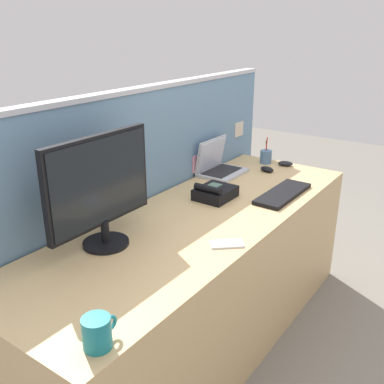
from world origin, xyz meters
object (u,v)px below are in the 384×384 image
Objects in this scene: desk_phone at (215,193)px; keyboard_main at (283,194)px; computer_mouse_right_hand at (267,169)px; coffee_mug at (97,332)px; cell_phone_white_slab at (227,244)px; pen_cup at (266,157)px; desktop_monitor at (100,187)px; laptop at (218,165)px; computer_mouse_left_hand at (286,164)px.

desk_phone is 0.39m from keyboard_main.
desk_phone is 0.60m from computer_mouse_right_hand.
cell_phone_white_slab is at bearing 1.52° from coffee_mug.
keyboard_main is 3.07× the size of cell_phone_white_slab.
pen_cup reaches higher than computer_mouse_right_hand.
computer_mouse_right_hand is at bearing 38.83° from keyboard_main.
desktop_monitor reaches higher than cell_phone_white_slab.
coffee_mug reaches higher than desk_phone.
pen_cup is at bearing 12.19° from coffee_mug.
keyboard_main is (-0.12, -0.51, -0.04)m from laptop.
cell_phone_white_slab is at bearing -175.19° from keyboard_main.
coffee_mug is at bearing -160.05° from laptop.
keyboard_main is (0.26, -0.29, -0.02)m from desk_phone.
coffee_mug is (-1.48, -0.07, 0.04)m from keyboard_main.
laptop reaches higher than desk_phone.
computer_mouse_right_hand is at bearing 144.26° from computer_mouse_left_hand.
laptop is at bearing 146.74° from computer_mouse_right_hand.
desktop_monitor is at bearing 44.14° from coffee_mug.
coffee_mug is (-1.81, -0.34, 0.04)m from computer_mouse_right_hand.
laptop is at bearing 123.08° from computer_mouse_left_hand.
computer_mouse_right_hand is 0.79× the size of coffee_mug.
laptop is at bearing -7.37° from cell_phone_white_slab.
computer_mouse_left_hand is (0.40, -0.30, -0.04)m from laptop.
desktop_monitor reaches higher than computer_mouse_right_hand.
computer_mouse_right_hand reaches higher than cell_phone_white_slab.
desk_phone is at bearing -3.70° from cell_phone_white_slab.
laptop reaches higher than coffee_mug.
cell_phone_white_slab is at bearing -141.91° from desk_phone.
computer_mouse_right_hand is at bearing -24.82° from cell_phone_white_slab.
desktop_monitor is 1.85× the size of laptop.
desk_phone is at bearing -8.05° from desktop_monitor.
keyboard_main is 1.48m from coffee_mug.
computer_mouse_right_hand is 0.69× the size of cell_phone_white_slab.
laptop is at bearing 77.10° from keyboard_main.
coffee_mug is at bearing -163.48° from desk_phone.
desktop_monitor is 1.36m from computer_mouse_right_hand.
desktop_monitor is 1.52m from pen_cup.
computer_mouse_right_hand is at bearing -5.53° from desktop_monitor.
coffee_mug is at bearing 139.73° from cell_phone_white_slab.
laptop is at bearing 19.95° from coffee_mug.
desk_phone is (-0.38, -0.22, -0.02)m from laptop.
laptop is 3.01× the size of computer_mouse_left_hand.
desktop_monitor is 3.10× the size of pen_cup.
laptop is 0.67× the size of keyboard_main.
coffee_mug is at bearing 167.64° from computer_mouse_left_hand.
laptop is at bearing 5.91° from desktop_monitor.
desk_phone is 2.15× the size of computer_mouse_left_hand.
desktop_monitor is at bearing 82.57° from cell_phone_white_slab.
coffee_mug reaches higher than computer_mouse_right_hand.
desktop_monitor is at bearing -169.98° from computer_mouse_right_hand.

